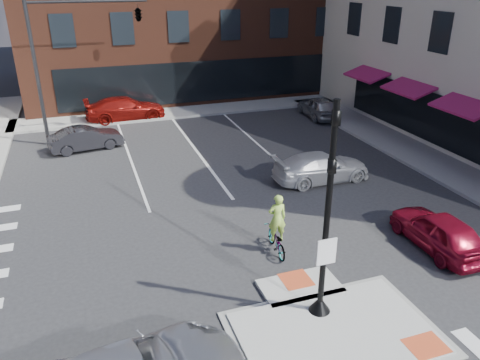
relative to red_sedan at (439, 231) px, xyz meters
name	(u,v)px	position (x,y,z in m)	size (l,w,h in m)	color
ground	(326,323)	(-5.46, -2.15, -0.66)	(120.00, 120.00, 0.00)	#28282B
refuge_island	(331,328)	(-5.46, -2.41, -0.61)	(5.40, 4.65, 0.13)	gray
sidewalk_e	(416,153)	(5.34, 7.85, -0.59)	(3.00, 24.00, 0.15)	gray
sidewalk_n	(211,109)	(-2.46, 19.85, -0.59)	(26.00, 3.00, 0.15)	gray
building_far_left	(82,8)	(-9.46, 49.85, 4.34)	(10.00, 12.00, 10.00)	slate
signal_pole	(325,241)	(-5.46, -1.76, 1.69)	(0.60, 0.60, 5.98)	black
mast_arm_signal	(111,25)	(-8.94, 15.85, 5.55)	(6.10, 2.24, 8.00)	black
red_sedan	(439,231)	(0.00, 0.00, 0.00)	(1.56, 3.89, 1.32)	maroon
white_pickup	(321,167)	(-1.03, 6.46, -0.01)	(1.83, 4.50, 1.31)	silver
bg_car_dark	(86,138)	(-10.98, 14.26, -0.03)	(1.33, 3.82, 1.26)	#252429
bg_car_silver	(318,107)	(3.71, 15.73, 0.02)	(1.62, 4.02, 1.37)	#A5A8AC
bg_car_red	(125,109)	(-8.32, 19.35, 0.07)	(2.05, 5.03, 1.46)	maroon
cyclist	(277,233)	(-5.34, 1.58, 0.06)	(0.74, 1.73, 2.14)	#3F3F44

